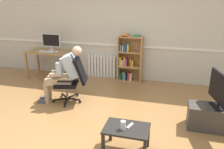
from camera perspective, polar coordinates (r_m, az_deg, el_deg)
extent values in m
plane|color=olive|center=(4.18, -5.17, -12.66)|extent=(18.00, 18.00, 0.00)
cube|color=beige|center=(6.17, 3.10, 11.19)|extent=(12.00, 0.10, 2.70)
cube|color=white|center=(6.18, 2.90, 7.16)|extent=(12.00, 0.03, 0.05)
cube|color=#9E7547|center=(6.71, -20.46, 2.00)|extent=(0.06, 0.06, 0.72)
cube|color=#9E7547|center=(6.14, -11.90, 1.29)|extent=(0.06, 0.06, 0.72)
cube|color=#9E7547|center=(6.62, -9.75, 2.73)|extent=(0.06, 0.06, 0.72)
cube|color=#9E7547|center=(7.15, -17.92, 3.30)|extent=(0.06, 0.06, 0.72)
cube|color=#9E7547|center=(6.54, -15.42, 5.54)|extent=(1.20, 0.64, 0.04)
cube|color=silver|center=(6.56, -14.77, 5.85)|extent=(0.18, 0.14, 0.01)
cube|color=silver|center=(6.57, -14.73, 6.37)|extent=(0.04, 0.02, 0.10)
cube|color=silver|center=(6.52, -14.89, 8.26)|extent=(0.53, 0.02, 0.34)
cube|color=black|center=(6.51, -14.95, 8.23)|extent=(0.49, 0.00, 0.31)
cube|color=white|center=(6.42, -16.05, 5.49)|extent=(0.42, 0.12, 0.02)
cube|color=white|center=(6.29, -13.58, 5.48)|extent=(0.06, 0.10, 0.03)
cube|color=#AD7F4C|center=(6.11, 1.73, 4.00)|extent=(0.03, 0.28, 1.21)
cube|color=#AD7F4C|center=(6.01, 7.32, 3.58)|extent=(0.03, 0.28, 1.21)
cube|color=#AD7F4C|center=(6.19, 4.75, 4.13)|extent=(0.60, 0.02, 1.21)
cube|color=#AD7F4C|center=(6.23, 4.36, -1.44)|extent=(0.57, 0.28, 0.03)
cube|color=#AD7F4C|center=(6.11, 4.45, 2.02)|extent=(0.57, 0.28, 0.03)
cube|color=#AD7F4C|center=(6.00, 4.55, 5.61)|extent=(0.57, 0.28, 0.03)
cube|color=#AD7F4C|center=(5.92, 4.65, 9.31)|extent=(0.57, 0.28, 0.03)
cube|color=#38844C|center=(6.26, 2.16, -0.36)|extent=(0.03, 0.19, 0.17)
cube|color=gold|center=(6.12, 2.18, 3.34)|extent=(0.04, 0.19, 0.23)
cube|color=#6699A3|center=(6.05, 2.26, 6.65)|extent=(0.03, 0.19, 0.16)
cube|color=#38844C|center=(6.24, 2.78, -0.14)|extent=(0.03, 0.19, 0.23)
cube|color=beige|center=(6.12, 2.63, 2.99)|extent=(0.05, 0.19, 0.16)
cube|color=beige|center=(6.03, 2.84, 6.61)|extent=(0.04, 0.19, 0.16)
cube|color=#6699A3|center=(6.20, 3.18, -0.28)|extent=(0.03, 0.19, 0.23)
cube|color=orange|center=(6.10, 3.23, 3.32)|extent=(0.04, 0.19, 0.24)
cube|color=#2D519E|center=(6.01, 3.41, 6.58)|extent=(0.04, 0.19, 0.16)
cube|color=#2D519E|center=(6.21, 3.34, -0.53)|extent=(0.04, 0.19, 0.17)
cube|color=#89428E|center=(6.11, 3.64, 3.15)|extent=(0.05, 0.19, 0.20)
cube|color=#6699A3|center=(6.00, 4.08, 6.75)|extent=(0.05, 0.19, 0.21)
cube|color=red|center=(6.20, 4.24, -0.37)|extent=(0.05, 0.19, 0.21)
cube|color=orange|center=(6.08, 4.70, 3.14)|extent=(0.03, 0.19, 0.22)
cube|color=gold|center=(5.97, 4.11, 6.52)|extent=(0.03, 0.19, 0.17)
cube|color=beige|center=(6.18, 4.77, -0.52)|extent=(0.05, 0.19, 0.20)
cube|color=gold|center=(6.05, 5.16, 2.85)|extent=(0.03, 0.19, 0.18)
cube|color=#38844C|center=(5.93, 6.12, 9.53)|extent=(0.16, 0.22, 0.02)
cube|color=orange|center=(5.95, 3.29, 9.87)|extent=(0.16, 0.22, 0.02)
cube|color=white|center=(6.56, -5.60, 2.32)|extent=(0.07, 0.08, 0.63)
cube|color=white|center=(6.53, -4.86, 2.26)|extent=(0.07, 0.08, 0.63)
cube|color=white|center=(6.50, -4.11, 2.21)|extent=(0.07, 0.08, 0.63)
cube|color=white|center=(6.47, -3.36, 2.15)|extent=(0.07, 0.08, 0.63)
cube|color=white|center=(6.44, -2.59, 2.09)|extent=(0.07, 0.08, 0.63)
cube|color=white|center=(6.41, -1.83, 2.03)|extent=(0.07, 0.08, 0.63)
cube|color=white|center=(6.39, -1.05, 1.96)|extent=(0.07, 0.08, 0.63)
cube|color=white|center=(6.37, -0.27, 1.90)|extent=(0.07, 0.08, 0.63)
cube|color=white|center=(6.34, 0.52, 1.84)|extent=(0.07, 0.08, 0.63)
cube|color=black|center=(5.00, -11.36, -6.52)|extent=(0.11, 0.30, 0.02)
cylinder|color=black|center=(4.89, -11.69, -7.68)|extent=(0.04, 0.06, 0.06)
cube|color=black|center=(5.07, -9.53, -6.06)|extent=(0.30, 0.06, 0.02)
cylinder|color=black|center=(5.02, -7.99, -6.71)|extent=(0.06, 0.03, 0.06)
cube|color=black|center=(5.22, -9.80, -5.26)|extent=(0.14, 0.29, 0.02)
cylinder|color=black|center=(5.33, -8.61, -5.12)|extent=(0.04, 0.06, 0.06)
cube|color=black|center=(5.26, -11.70, -5.22)|extent=(0.25, 0.22, 0.02)
cylinder|color=black|center=(5.40, -12.31, -5.03)|extent=(0.06, 0.05, 0.06)
cube|color=black|center=(5.12, -12.69, -5.97)|extent=(0.27, 0.19, 0.02)
cylinder|color=black|center=(5.14, -14.33, -6.52)|extent=(0.06, 0.05, 0.06)
cylinder|color=gray|center=(5.07, -11.13, -4.16)|extent=(0.05, 0.05, 0.30)
cube|color=black|center=(5.00, -11.26, -2.21)|extent=(0.56, 0.56, 0.07)
cube|color=black|center=(4.84, -7.82, 1.07)|extent=(0.33, 0.48, 0.55)
cube|color=black|center=(5.19, -10.57, 0.33)|extent=(0.28, 0.11, 0.03)
cube|color=black|center=(4.71, -11.77, -1.72)|extent=(0.28, 0.11, 0.03)
cube|color=tan|center=(4.96, -11.34, -1.08)|extent=(0.34, 0.39, 0.14)
cube|color=#A3B2C1|center=(4.85, -10.05, 2.15)|extent=(0.44, 0.42, 0.52)
sphere|color=#D6A884|center=(4.74, -8.73, 5.79)|extent=(0.20, 0.20, 0.20)
cube|color=black|center=(5.00, -14.55, 0.03)|extent=(0.15, 0.07, 0.02)
cube|color=tan|center=(5.11, -13.38, -0.98)|extent=(0.44, 0.23, 0.13)
cylinder|color=tan|center=(5.26, -15.38, -3.60)|extent=(0.10, 0.10, 0.46)
cube|color=#4C4C51|center=(5.37, -16.22, -5.53)|extent=(0.24, 0.14, 0.06)
cube|color=tan|center=(4.93, -13.93, -1.78)|extent=(0.44, 0.23, 0.13)
cylinder|color=tan|center=(5.08, -15.98, -4.47)|extent=(0.10, 0.10, 0.46)
cube|color=#4C4C51|center=(5.19, -16.84, -6.44)|extent=(0.24, 0.14, 0.06)
cube|color=#A3B2C1|center=(5.05, -12.28, 2.46)|extent=(0.12, 0.10, 0.26)
cube|color=#D6A884|center=(5.06, -13.42, 0.60)|extent=(0.25, 0.13, 0.07)
cube|color=#A3B2C1|center=(4.75, -13.12, 1.35)|extent=(0.12, 0.10, 0.26)
cube|color=#D6A884|center=(4.88, -13.95, -0.12)|extent=(0.25, 0.13, 0.07)
cube|color=#3D3833|center=(4.37, 24.47, -9.83)|extent=(0.93, 0.40, 0.42)
cube|color=black|center=(4.27, 24.87, -7.23)|extent=(0.27, 0.36, 0.02)
cylinder|color=black|center=(4.26, 24.94, -6.80)|extent=(0.04, 0.04, 0.05)
cube|color=black|center=(4.15, 25.47, -3.37)|extent=(0.24, 0.82, 0.50)
cube|color=#9EBCF4|center=(4.16, 25.74, -3.36)|extent=(0.19, 0.76, 0.46)
cube|color=black|center=(3.42, -2.19, -17.06)|extent=(0.04, 0.04, 0.36)
cube|color=black|center=(3.64, 8.97, -14.81)|extent=(0.04, 0.04, 0.36)
cube|color=black|center=(3.73, -0.36, -13.64)|extent=(0.04, 0.04, 0.36)
cube|color=black|center=(3.40, 3.67, -13.24)|extent=(0.65, 0.45, 0.03)
cylinder|color=silver|center=(3.32, 2.77, -12.48)|extent=(0.07, 0.07, 0.13)
cube|color=white|center=(3.42, 4.51, -12.57)|extent=(0.08, 0.15, 0.02)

